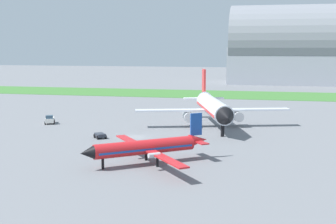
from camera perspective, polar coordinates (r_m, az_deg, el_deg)
The scene contains 7 objects.
ground_plane at distance 85.52m, azimuth -4.11°, elevation -3.10°, with size 600.00×600.00×0.00m, color slate.
grass_taxiway_strip at distance 163.40m, azimuth 3.98°, elevation 2.23°, with size 360.00×28.00×0.08m, color #3D7533.
airplane_foreground_turboprop at distance 65.54m, azimuth -2.56°, elevation -4.30°, with size 16.65×18.71×6.79m.
airplane_midfield_jet at distance 96.07m, azimuth 5.55°, elevation 0.58°, with size 31.35×31.03×11.35m.
baggage_cart_near_gate at distance 85.02m, azimuth -8.36°, elevation -2.84°, with size 2.87×2.95×0.90m.
pushback_tug_midfield at distance 103.19m, azimuth -14.36°, elevation -0.90°, with size 3.19×4.02×1.95m.
hangar_distant at distance 217.36m, azimuth 15.51°, elevation 7.51°, with size 59.50×31.83×35.13m.
Camera 1 is at (24.12, -80.38, 16.45)m, focal length 49.54 mm.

